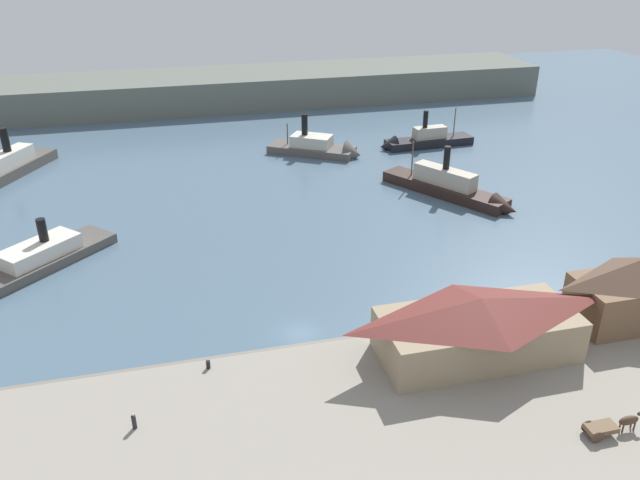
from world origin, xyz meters
name	(u,v)px	position (x,y,z in m)	size (l,w,h in m)	color
ground_plane	(300,334)	(0.00, 0.00, 0.00)	(320.00, 320.00, 0.00)	slate
quay_promenade	(356,471)	(0.00, -22.00, 0.60)	(110.00, 36.00, 1.20)	gray
seawall_edge	(307,348)	(0.00, -3.60, 0.50)	(110.00, 0.80, 1.00)	slate
ferry_shed_customs_shed	(478,326)	(17.06, -9.90, 4.69)	(21.21, 9.36, 6.89)	#998466
horse_cart	(611,425)	(23.36, -23.89, 2.12)	(5.71, 1.61, 1.87)	brown
pedestrian_at_waters_edge	(134,422)	(-18.27, -12.67, 1.97)	(0.42, 0.42, 1.69)	#232328
mooring_post_center_east	(208,365)	(-10.94, -5.46, 1.65)	(0.44, 0.44, 0.90)	black
ferry_moored_east	(322,148)	(18.62, 62.11, 1.38)	(19.50, 15.29, 10.21)	#514C47
ferry_approaching_west	(2,171)	(-42.77, 62.63, 1.77)	(15.63, 24.01, 10.40)	#514C47
ferry_departing_north	(420,141)	(40.26, 62.18, 1.30)	(21.18, 5.78, 9.15)	black
ferry_mid_harbor	(455,189)	(35.14, 33.63, 1.62)	(17.36, 24.49, 10.00)	black
ferry_near_quay	(21,267)	(-33.43, 22.84, 1.18)	(21.01, 20.38, 8.78)	#514C47
far_headland	(209,90)	(0.00, 110.00, 4.00)	(180.00, 24.00, 8.00)	#60665B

